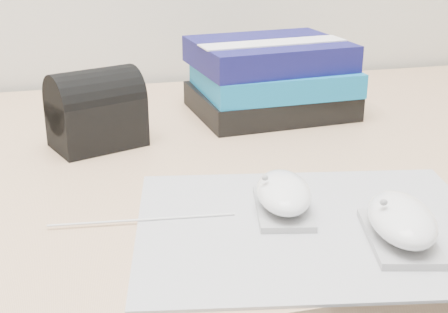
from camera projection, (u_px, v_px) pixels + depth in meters
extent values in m
cube|color=tan|center=(250.00, 156.00, 0.91)|extent=(1.60, 0.80, 0.03)
cube|color=tan|center=(200.00, 249.00, 1.39)|extent=(1.52, 0.03, 0.35)
cube|color=gray|center=(312.00, 226.00, 0.67)|extent=(0.42, 0.35, 0.00)
cube|color=#9D9DA0|center=(283.00, 208.00, 0.70)|extent=(0.08, 0.12, 0.01)
ellipsoid|color=white|center=(283.00, 192.00, 0.69)|extent=(0.08, 0.12, 0.03)
ellipsoid|color=gray|center=(265.00, 178.00, 0.68)|extent=(0.01, 0.01, 0.01)
cube|color=#9A9A9C|center=(400.00, 237.00, 0.64)|extent=(0.09, 0.13, 0.01)
ellipsoid|color=white|center=(402.00, 219.00, 0.63)|extent=(0.09, 0.13, 0.03)
ellipsoid|color=gray|center=(384.00, 202.00, 0.62)|extent=(0.01, 0.01, 0.01)
cylinder|color=silver|center=(142.00, 220.00, 0.68)|extent=(0.20, 0.02, 0.00)
cube|color=black|center=(270.00, 101.00, 1.06)|extent=(0.27, 0.22, 0.04)
cube|color=#1072AE|center=(274.00, 78.00, 1.04)|extent=(0.25, 0.21, 0.04)
cube|color=#131256|center=(269.00, 54.00, 1.03)|extent=(0.26, 0.22, 0.04)
cube|color=white|center=(273.00, 43.00, 1.00)|extent=(0.25, 0.08, 0.00)
cube|color=black|center=(97.00, 122.00, 0.90)|extent=(0.15, 0.12, 0.07)
cylinder|color=black|center=(95.00, 99.00, 0.89)|extent=(0.15, 0.12, 0.09)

